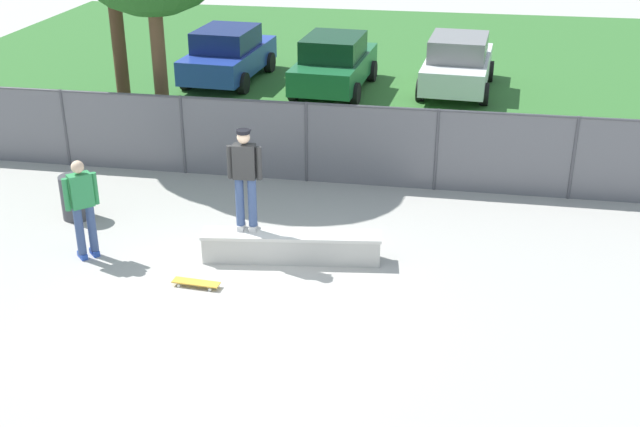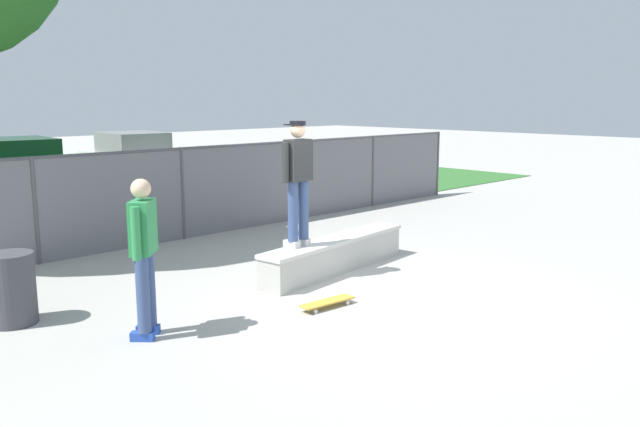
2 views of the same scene
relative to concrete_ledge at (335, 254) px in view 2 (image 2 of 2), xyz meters
name	(u,v)px [view 2 (image 2 of 2)]	position (x,y,z in m)	size (l,w,h in m)	color
ground_plane	(381,295)	(-0.44, -1.33, -0.26)	(80.00, 80.00, 0.00)	#ADAAA3
grass_strip	(2,186)	(-0.44, 13.98, -0.25)	(28.54, 20.00, 0.02)	#336B2D
concrete_ledge	(335,254)	(0.00, 0.00, 0.00)	(3.16, 0.88, 0.52)	#B7B5AD
skateboarder	(298,177)	(-0.79, 0.00, 1.29)	(0.60, 0.31, 1.84)	beige
skateboard	(327,302)	(-1.36, -1.19, -0.19)	(0.81, 0.26, 0.09)	gold
chainlink_fence	(182,190)	(-0.44, 3.68, 0.70)	(16.61, 0.07, 1.77)	#4C4C51
car_green	(19,169)	(-0.98, 10.82, 0.57)	(2.24, 4.31, 1.66)	#1E6638
car_white	(132,159)	(2.60, 11.41, 0.57)	(2.24, 4.31, 1.66)	silver
bystander	(144,251)	(-3.56, -0.50, 0.74)	(0.46, 0.45, 1.82)	#2647A5
trash_bin	(11,289)	(-4.50, 1.02, 0.17)	(0.56, 0.56, 0.87)	#3F3F44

